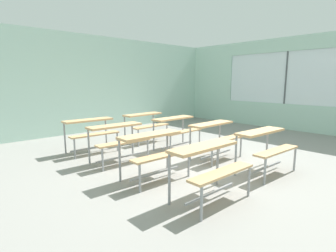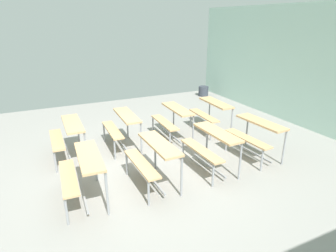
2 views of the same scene
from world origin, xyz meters
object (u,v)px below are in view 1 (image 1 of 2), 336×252
desk_bench_r0c1 (266,141)px  desk_bench_r2c1 (176,125)px  desk_bench_r3c0 (91,128)px  desk_bench_r1c1 (216,132)px  desk_bench_r1c0 (154,145)px  desk_bench_r0c0 (210,160)px  desk_bench_r2c0 (118,134)px  desk_bench_r3c1 (146,121)px

desk_bench_r0c1 → desk_bench_r2c1: 2.25m
desk_bench_r3c0 → desk_bench_r0c1: bearing=-62.1°
desk_bench_r0c1 → desk_bench_r1c1: size_ratio=1.02×
desk_bench_r1c0 → desk_bench_r0c0: bearing=-86.0°
desk_bench_r2c0 → desk_bench_r2c1: bearing=0.8°
desk_bench_r0c0 → desk_bench_r1c1: size_ratio=1.00×
desk_bench_r1c1 → desk_bench_r2c0: (-1.61, 1.15, 0.00)m
desk_bench_r1c0 → desk_bench_r2c1: bearing=36.9°
desk_bench_r0c1 → desk_bench_r3c1: size_ratio=1.00×
desk_bench_r1c1 → desk_bench_r3c0: bearing=126.0°
desk_bench_r2c0 → desk_bench_r3c0: 1.07m
desk_bench_r0c0 → desk_bench_r1c0: (-0.04, 1.11, 0.00)m
desk_bench_r0c1 → desk_bench_r2c0: size_ratio=1.01×
desk_bench_r0c0 → desk_bench_r2c1: 2.77m
desk_bench_r2c1 → desk_bench_r3c1: bearing=92.7°
desk_bench_r2c1 → desk_bench_r3c1: size_ratio=0.99×
desk_bench_r0c0 → desk_bench_r3c0: (-0.04, 3.35, 0.00)m
desk_bench_r3c0 → desk_bench_r3c1: bearing=2.2°
desk_bench_r0c0 → desk_bench_r0c1: 1.57m
desk_bench_r1c0 → desk_bench_r3c1: size_ratio=0.99×
desk_bench_r2c1 → desk_bench_r0c1: bearing=-92.3°
desk_bench_r1c0 → desk_bench_r3c0: (0.00, 2.24, 0.00)m
desk_bench_r3c0 → desk_bench_r0c0: bearing=-87.1°
desk_bench_r1c1 → desk_bench_r3c0: same height
desk_bench_r1c0 → desk_bench_r0c1: bearing=-32.4°
desk_bench_r0c1 → desk_bench_r2c0: bearing=127.5°
desk_bench_r0c0 → desk_bench_r2c0: 2.28m
desk_bench_r1c1 → desk_bench_r0c1: bearing=-93.5°
desk_bench_r0c0 → desk_bench_r3c0: size_ratio=0.99×
desk_bench_r0c1 → desk_bench_r3c0: same height
desk_bench_r0c0 → desk_bench_r2c1: size_ratio=1.00×
desk_bench_r2c0 → desk_bench_r3c1: bearing=36.7°
desk_bench_r0c0 → desk_bench_r2c1: (1.60, 2.26, 0.00)m
desk_bench_r0c1 → desk_bench_r3c1: (-0.04, 3.34, 0.00)m
desk_bench_r0c0 → desk_bench_r3c1: bearing=66.6°
desk_bench_r1c0 → desk_bench_r3c0: 2.24m
desk_bench_r0c1 → desk_bench_r2c0: (-1.56, 2.27, 0.00)m
desk_bench_r1c0 → desk_bench_r2c0: 1.18m
desk_bench_r0c0 → desk_bench_r3c0: bearing=91.7°
desk_bench_r0c1 → desk_bench_r1c1: (0.05, 1.11, 0.00)m
desk_bench_r0c0 → desk_bench_r1c1: bearing=35.9°
desk_bench_r2c1 → desk_bench_r3c1: same height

